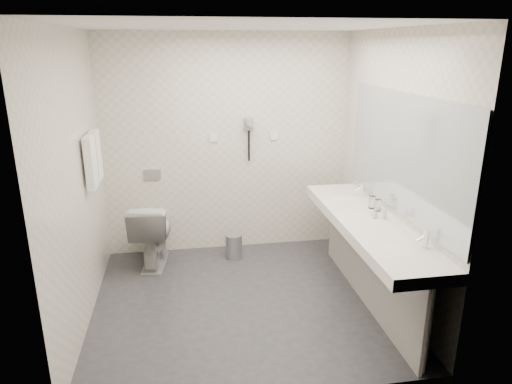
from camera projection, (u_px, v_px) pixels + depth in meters
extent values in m
plane|color=#2E2E34|center=(243.00, 301.00, 4.47)|extent=(2.80, 2.80, 0.00)
plane|color=white|center=(241.00, 26.00, 3.71)|extent=(2.80, 2.80, 0.00)
plane|color=silver|center=(227.00, 146.00, 5.31)|extent=(2.80, 0.00, 2.80)
plane|color=silver|center=(270.00, 233.00, 2.87)|extent=(2.80, 0.00, 2.80)
plane|color=silver|center=(76.00, 184.00, 3.87)|extent=(0.00, 2.60, 2.60)
plane|color=silver|center=(391.00, 170.00, 4.30)|extent=(0.00, 2.60, 2.60)
cube|color=white|center=(368.00, 224.00, 4.21)|extent=(0.55, 2.20, 0.10)
cube|color=#97948F|center=(367.00, 267.00, 4.34)|extent=(0.03, 2.15, 0.75)
cylinder|color=silver|center=(427.00, 331.00, 3.37)|extent=(0.06, 0.06, 0.75)
cylinder|color=silver|center=(335.00, 225.00, 5.33)|extent=(0.06, 0.06, 0.75)
cube|color=#B2BCC6|center=(402.00, 153.00, 4.05)|extent=(0.02, 2.20, 1.05)
ellipsoid|color=white|center=(401.00, 251.00, 3.59)|extent=(0.40, 0.31, 0.05)
ellipsoid|color=white|center=(344.00, 198.00, 4.81)|extent=(0.40, 0.31, 0.05)
cylinder|color=silver|center=(426.00, 239.00, 3.59)|extent=(0.04, 0.04, 0.15)
cylinder|color=silver|center=(362.00, 189.00, 4.81)|extent=(0.04, 0.04, 0.15)
imported|color=white|center=(375.00, 213.00, 4.21)|extent=(0.05, 0.05, 0.09)
imported|color=white|center=(385.00, 213.00, 4.19)|extent=(0.04, 0.04, 0.11)
cylinder|color=silver|center=(378.00, 205.00, 4.39)|extent=(0.07, 0.07, 0.11)
cylinder|color=silver|center=(372.00, 202.00, 4.46)|extent=(0.08, 0.08, 0.12)
imported|color=white|center=(152.00, 233.00, 5.13)|extent=(0.50, 0.77, 0.74)
cube|color=#B2B5BA|center=(153.00, 175.00, 5.25)|extent=(0.18, 0.02, 0.12)
cylinder|color=#B2B5BA|center=(234.00, 247.00, 5.34)|extent=(0.23, 0.23, 0.27)
cylinder|color=#B2B5BA|center=(234.00, 235.00, 5.30)|extent=(0.19, 0.19, 0.02)
cylinder|color=silver|center=(90.00, 136.00, 4.30)|extent=(0.02, 0.62, 0.02)
cube|color=white|center=(91.00, 162.00, 4.24)|extent=(0.07, 0.24, 0.48)
cube|color=white|center=(96.00, 155.00, 4.50)|extent=(0.07, 0.24, 0.48)
cube|color=gray|center=(249.00, 124.00, 5.24)|extent=(0.10, 0.04, 0.14)
cylinder|color=gray|center=(250.00, 122.00, 5.17)|extent=(0.08, 0.14, 0.08)
cylinder|color=black|center=(249.00, 146.00, 5.30)|extent=(0.02, 0.02, 0.35)
cube|color=white|center=(213.00, 138.00, 5.24)|extent=(0.09, 0.02, 0.09)
cube|color=white|center=(274.00, 136.00, 5.35)|extent=(0.09, 0.02, 0.09)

